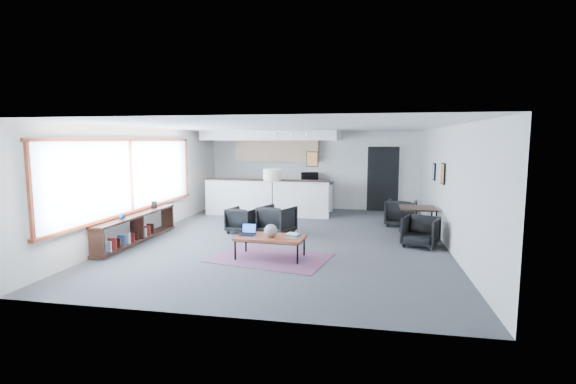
% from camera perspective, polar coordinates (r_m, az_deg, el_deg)
% --- Properties ---
extents(room, '(7.02, 9.02, 2.62)m').
position_cam_1_polar(room, '(9.67, 0.09, 1.17)').
color(room, '#464649').
rests_on(room, ground).
extents(window, '(0.10, 5.95, 1.66)m').
position_cam_1_polar(window, '(10.06, -20.70, 1.83)').
color(window, '#8CBFFF').
rests_on(window, room).
extents(console, '(0.35, 3.00, 0.80)m').
position_cam_1_polar(console, '(10.01, -20.06, -4.71)').
color(console, '#321911').
rests_on(console, floor).
extents(kitchenette, '(4.20, 1.96, 2.60)m').
position_cam_1_polar(kitchenette, '(13.52, -2.02, 3.17)').
color(kitchenette, white).
rests_on(kitchenette, floor).
extents(doorway, '(1.10, 0.12, 2.15)m').
position_cam_1_polar(doorway, '(13.94, 12.84, 1.86)').
color(doorway, black).
rests_on(doorway, room).
extents(track_light, '(1.60, 0.07, 0.15)m').
position_cam_1_polar(track_light, '(11.89, -0.76, 8.18)').
color(track_light, silver).
rests_on(track_light, room).
extents(wall_art_lower, '(0.03, 0.38, 0.48)m').
position_cam_1_polar(wall_art_lower, '(10.03, 20.43, 2.37)').
color(wall_art_lower, black).
rests_on(wall_art_lower, room).
extents(wall_art_upper, '(0.03, 0.34, 0.44)m').
position_cam_1_polar(wall_art_upper, '(11.31, 19.32, 2.64)').
color(wall_art_upper, black).
rests_on(wall_art_upper, room).
extents(kilim_rug, '(2.47, 1.92, 0.01)m').
position_cam_1_polar(kilim_rug, '(8.28, -2.42, -8.97)').
color(kilim_rug, '#683753').
rests_on(kilim_rug, floor).
extents(coffee_table, '(1.37, 0.78, 0.43)m').
position_cam_1_polar(coffee_table, '(8.18, -2.43, -6.30)').
color(coffee_table, maroon).
rests_on(coffee_table, floor).
extents(laptop, '(0.31, 0.25, 0.21)m').
position_cam_1_polar(laptop, '(8.36, -5.45, -5.38)').
color(laptop, black).
rests_on(laptop, coffee_table).
extents(ceramic_pot, '(0.25, 0.25, 0.25)m').
position_cam_1_polar(ceramic_pot, '(8.08, -2.35, -5.31)').
color(ceramic_pot, gray).
rests_on(ceramic_pot, coffee_table).
extents(book_stack, '(0.33, 0.29, 0.08)m').
position_cam_1_polar(book_stack, '(8.07, 0.74, -5.96)').
color(book_stack, silver).
rests_on(book_stack, coffee_table).
extents(coaster, '(0.10, 0.10, 0.01)m').
position_cam_1_polar(coaster, '(7.92, -2.13, -6.48)').
color(coaster, '#E5590C').
rests_on(coaster, coffee_table).
extents(armchair_left, '(0.81, 0.78, 0.69)m').
position_cam_1_polar(armchair_left, '(10.50, -6.18, -3.66)').
color(armchair_left, black).
rests_on(armchair_left, floor).
extents(armchair_right, '(0.96, 0.93, 0.77)m').
position_cam_1_polar(armchair_right, '(10.27, -1.52, -3.64)').
color(armchair_right, black).
rests_on(armchair_right, floor).
extents(floor_lamp, '(0.54, 0.54, 1.56)m').
position_cam_1_polar(floor_lamp, '(10.70, -2.18, 2.04)').
color(floor_lamp, black).
rests_on(floor_lamp, floor).
extents(dining_table, '(0.85, 0.85, 0.71)m').
position_cam_1_polar(dining_table, '(10.44, 17.34, -2.34)').
color(dining_table, '#321911').
rests_on(dining_table, floor).
extents(dining_chair_near, '(0.76, 0.74, 0.62)m').
position_cam_1_polar(dining_chair_near, '(9.52, 17.67, -5.31)').
color(dining_chair_near, black).
rests_on(dining_chair_near, floor).
extents(dining_chair_far, '(0.76, 0.73, 0.67)m').
position_cam_1_polar(dining_chair_far, '(11.67, 15.19, -2.86)').
color(dining_chair_far, black).
rests_on(dining_chair_far, floor).
extents(microwave, '(0.60, 0.39, 0.38)m').
position_cam_1_polar(microwave, '(13.78, 2.99, 2.16)').
color(microwave, black).
rests_on(microwave, kitchenette).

